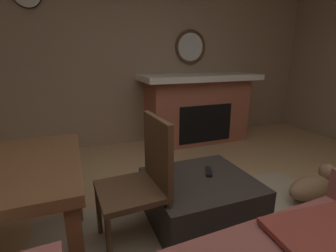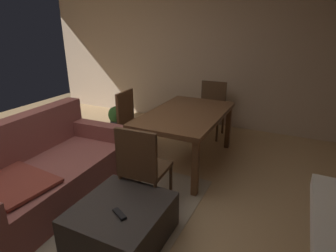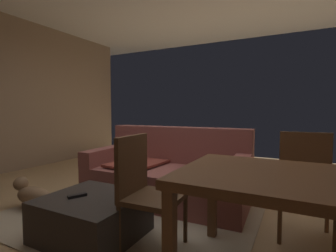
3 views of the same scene
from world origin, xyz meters
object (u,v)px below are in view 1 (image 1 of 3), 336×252
Objects in this scene: fireplace at (197,108)px; small_dog at (313,185)px; round_wall_mirror at (190,47)px; ottoman_coffee_table at (200,199)px; dining_chair_west at (143,176)px; tv_remote at (209,172)px.

small_dog is (-0.18, 1.97, -0.36)m from fireplace.
round_wall_mirror reaches higher than ottoman_coffee_table.
fireplace is at bearing -126.71° from dining_chair_west.
fireplace is 2.17× the size of ottoman_coffee_table.
fireplace is at bearing -87.32° from tv_remote.
round_wall_mirror is 2.61m from ottoman_coffee_table.
fireplace is at bearing -84.87° from small_dog.
fireplace is 2.01m from small_dog.
dining_chair_west is (1.40, 2.17, -0.93)m from round_wall_mirror.
tv_remote is at bearing -148.57° from ottoman_coffee_table.
fireplace is 2.35m from dining_chair_west.
round_wall_mirror is at bearing -122.91° from dining_chair_west.
round_wall_mirror is 3.26× the size of tv_remote.
dining_chair_west is (0.60, 0.14, 0.14)m from tv_remote.
small_dog is (-1.58, 0.09, -0.35)m from dining_chair_west.
ottoman_coffee_table is at bearing 66.55° from round_wall_mirror.
dining_chair_west is at bearing -3.10° from small_dog.
small_dog is at bearing 95.13° from fireplace.
tv_remote is at bearing 65.33° from fireplace.
small_dog is at bearing 176.90° from dining_chair_west.
tv_remote is 0.17× the size of dining_chair_west.
tv_remote reaches higher than small_dog.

